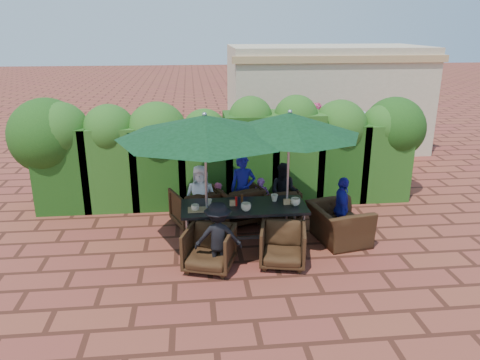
{
  "coord_description": "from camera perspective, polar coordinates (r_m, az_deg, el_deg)",
  "views": [
    {
      "loc": [
        -0.78,
        -7.6,
        3.84
      ],
      "look_at": [
        0.07,
        0.4,
        1.15
      ],
      "focal_mm": 35.0,
      "sensor_mm": 36.0,
      "label": 1
    }
  ],
  "objects": [
    {
      "name": "pedestrian_a",
      "position": [
        12.29,
        5.5,
        4.41
      ],
      "size": [
        1.68,
        1.33,
        1.73
      ],
      "primitive_type": "imported",
      "rotation": [
        0.0,
        0.0,
        2.6
      ],
      "color": "#268E47",
      "rests_on": "ground"
    },
    {
      "name": "chair_end_right",
      "position": [
        8.78,
        12.0,
        -4.54
      ],
      "size": [
        0.88,
        1.17,
        0.93
      ],
      "primitive_type": "imported",
      "rotation": [
        0.0,
        0.0,
        1.77
      ],
      "color": "black",
      "rests_on": "ground"
    },
    {
      "name": "cup_c",
      "position": [
        8.13,
        0.73,
        -3.3
      ],
      "size": [
        0.18,
        0.18,
        0.14
      ],
      "primitive_type": "imported",
      "color": "beige",
      "rests_on": "dining_table"
    },
    {
      "name": "adult_far_right",
      "position": [
        9.44,
        5.4,
        -1.57
      ],
      "size": [
        0.68,
        0.56,
        1.23
      ],
      "primitive_type": "imported",
      "rotation": [
        0.0,
        0.0,
        -0.4
      ],
      "color": "black",
      "rests_on": "ground"
    },
    {
      "name": "adult_near_left",
      "position": [
        7.56,
        -2.67,
        -6.95
      ],
      "size": [
        0.78,
        0.39,
        1.18
      ],
      "primitive_type": "imported",
      "rotation": [
        0.0,
        0.0,
        3.08
      ],
      "color": "black",
      "rests_on": "ground"
    },
    {
      "name": "sauce_bottle",
      "position": [
        8.47,
        0.24,
        -2.27
      ],
      "size": [
        0.04,
        0.04,
        0.17
      ],
      "primitive_type": "cylinder",
      "color": "#4C230C",
      "rests_on": "dining_table"
    },
    {
      "name": "adult_end_right",
      "position": [
        8.85,
        12.28,
        -3.42
      ],
      "size": [
        0.49,
        0.76,
        1.2
      ],
      "primitive_type": "imported",
      "rotation": [
        0.0,
        0.0,
        1.36
      ],
      "color": "#1B1B92",
      "rests_on": "ground"
    },
    {
      "name": "ketchup_bottle",
      "position": [
        8.34,
        -0.47,
        -2.61
      ],
      "size": [
        0.04,
        0.04,
        0.17
      ],
      "primitive_type": "cylinder",
      "color": "#B20C0A",
      "rests_on": "dining_table"
    },
    {
      "name": "building",
      "position": [
        15.37,
        10.33,
        9.85
      ],
      "size": [
        6.2,
        3.08,
        3.2
      ],
      "color": "beige",
      "rests_on": "ground"
    },
    {
      "name": "pedestrian_c",
      "position": [
        12.99,
        14.22,
        4.54
      ],
      "size": [
        1.16,
        0.77,
        1.66
      ],
      "primitive_type": "imported",
      "rotation": [
        0.0,
        0.0,
        2.86
      ],
      "color": "gray",
      "rests_on": "ground"
    },
    {
      "name": "child_right",
      "position": [
        9.46,
        2.56,
        -2.45
      ],
      "size": [
        0.39,
        0.34,
        0.92
      ],
      "primitive_type": "imported",
      "rotation": [
        0.0,
        0.0,
        -0.24
      ],
      "color": "#974BA3",
      "rests_on": "ground"
    },
    {
      "name": "chair_near_right",
      "position": [
        7.85,
        5.24,
        -7.73
      ],
      "size": [
        0.87,
        0.83,
        0.76
      ],
      "primitive_type": "imported",
      "rotation": [
        0.0,
        0.0,
        -0.21
      ],
      "color": "black",
      "rests_on": "ground"
    },
    {
      "name": "cup_d",
      "position": [
        8.59,
        4.22,
        -2.17
      ],
      "size": [
        0.14,
        0.14,
        0.13
      ],
      "primitive_type": "imported",
      "color": "beige",
      "rests_on": "dining_table"
    },
    {
      "name": "ground",
      "position": [
        8.55,
        -0.19,
        -8.19
      ],
      "size": [
        80.0,
        80.0,
        0.0
      ],
      "primitive_type": "plane",
      "color": "brown",
      "rests_on": "ground"
    },
    {
      "name": "child_left",
      "position": [
        9.4,
        -2.55,
        -2.83
      ],
      "size": [
        0.38,
        0.34,
        0.85
      ],
      "primitive_type": "imported",
      "rotation": [
        0.0,
        0.0,
        0.37
      ],
      "color": "#EC5387",
      "rests_on": "ground"
    },
    {
      "name": "cup_e",
      "position": [
        8.42,
        6.76,
        -2.66
      ],
      "size": [
        0.17,
        0.17,
        0.14
      ],
      "primitive_type": "imported",
      "color": "beige",
      "rests_on": "dining_table"
    },
    {
      "name": "adult_far_mid",
      "position": [
        9.36,
        0.35,
        -1.13
      ],
      "size": [
        0.52,
        0.43,
        1.39
      ],
      "primitive_type": "imported",
      "rotation": [
        0.0,
        0.0,
        -0.05
      ],
      "color": "#1B1B92",
      "rests_on": "ground"
    },
    {
      "name": "umbrella_right",
      "position": [
        8.1,
        6.06,
        6.81
      ],
      "size": [
        2.48,
        2.48,
        2.46
      ],
      "color": "gray",
      "rests_on": "ground"
    },
    {
      "name": "pedestrian_b",
      "position": [
        12.88,
        8.77,
        5.22
      ],
      "size": [
        1.02,
        0.8,
        1.86
      ],
      "primitive_type": "imported",
      "rotation": [
        0.0,
        0.0,
        3.46
      ],
      "color": "#EC5387",
      "rests_on": "ground"
    },
    {
      "name": "chair_far_right",
      "position": [
        9.54,
        4.58,
        -2.75
      ],
      "size": [
        0.86,
        0.82,
        0.79
      ],
      "primitive_type": "imported",
      "rotation": [
        0.0,
        0.0,
        3.3
      ],
      "color": "black",
      "rests_on": "ground"
    },
    {
      "name": "number_block_right",
      "position": [
        8.46,
        5.73,
        -2.65
      ],
      "size": [
        0.12,
        0.06,
        0.1
      ],
      "primitive_type": "cube",
      "color": "tan",
      "rests_on": "dining_table"
    },
    {
      "name": "serving_tray",
      "position": [
        8.21,
        -5.15,
        -3.63
      ],
      "size": [
        0.35,
        0.25,
        0.02
      ],
      "primitive_type": "cube",
      "color": "#9C794B",
      "rests_on": "dining_table"
    },
    {
      "name": "adult_far_left",
      "position": [
        9.17,
        -4.8,
        -2.04
      ],
      "size": [
        0.67,
        0.46,
        1.27
      ],
      "primitive_type": "imported",
      "rotation": [
        0.0,
        0.0,
        -0.16
      ],
      "color": "white",
      "rests_on": "ground"
    },
    {
      "name": "cup_a",
      "position": [
        8.17,
        -5.49,
        -3.38
      ],
      "size": [
        0.14,
        0.14,
        0.11
      ],
      "primitive_type": "imported",
      "color": "beige",
      "rests_on": "dining_table"
    },
    {
      "name": "umbrella_left",
      "position": [
        7.84,
        -4.32,
        6.49
      ],
      "size": [
        2.99,
        2.99,
        2.46
      ],
      "color": "gray",
      "rests_on": "ground"
    },
    {
      "name": "chair_far_left",
      "position": [
        9.35,
        -5.59,
        -3.09
      ],
      "size": [
        1.02,
        0.99,
        0.83
      ],
      "primitive_type": "imported",
      "rotation": [
        0.0,
        0.0,
        3.52
      ],
      "color": "black",
      "rests_on": "ground"
    },
    {
      "name": "hedge_wall",
      "position": [
        10.25,
        -2.94,
        4.2
      ],
      "size": [
        9.1,
        1.6,
        2.4
      ],
      "color": "#143B10",
      "rests_on": "ground"
    },
    {
      "name": "cup_b",
      "position": [
        8.38,
        -3.86,
        -2.75
      ],
      "size": [
        0.12,
        0.12,
        0.12
      ],
      "primitive_type": "imported",
      "color": "beige",
      "rests_on": "dining_table"
    },
    {
      "name": "chair_far_mid",
      "position": [
        9.44,
        -0.31,
        -2.67
      ],
      "size": [
        1.06,
        1.02,
        0.86
      ],
      "primitive_type": "imported",
      "rotation": [
        0.0,
        0.0,
        3.49
      ],
      "color": "black",
      "rests_on": "ground"
    },
    {
      "name": "number_block_left",
      "position": [
        8.36,
        -0.86,
        -2.81
      ],
      "size": [
        0.12,
        0.06,
        0.1
      ],
      "primitive_type": "cube",
      "color": "tan",
      "rests_on": "dining_table"
    },
    {
      "name": "chair_near_left",
      "position": [
        7.71,
        -3.78,
        -8.1
      ],
      "size": [
        0.94,
        0.91,
        0.78
      ],
      "primitive_type": "imported",
      "rotation": [
        0.0,
        0.0,
        -0.31
      ],
      "color": "black",
      "rests_on": "ground"
    },
    {
      "name": "dining_table",
      "position": [
        8.4,
        0.48,
        -3.63
      ],
      "size": [
        2.24,
        0.9,
        0.75
      ],
      "color": "black",
      "rests_on": "ground"
    }
  ]
}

